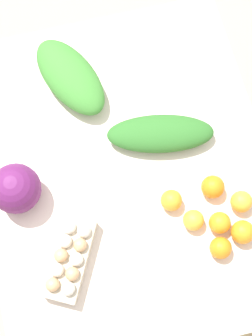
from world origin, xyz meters
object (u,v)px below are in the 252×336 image
at_px(egg_carton, 70,258).
at_px(orange_1, 221,248).
at_px(cabbage_purple, 16,187).
at_px(orange_3, 243,232).
at_px(orange_0, 171,200).
at_px(greens_bunch_kale, 70,77).
at_px(orange_4, 213,187).
at_px(orange_2, 193,220).
at_px(orange_5, 241,202).
at_px(greens_bunch_beet_tops, 160,134).
at_px(orange_6, 220,223).

height_order(egg_carton, orange_1, egg_carton).
bearing_deg(cabbage_purple, orange_3, 65.48).
bearing_deg(orange_0, egg_carton, -73.92).
distance_m(orange_0, orange_1, 0.22).
relative_size(greens_bunch_kale, orange_0, 4.80).
height_order(egg_carton, orange_3, egg_carton).
bearing_deg(orange_3, greens_bunch_kale, -147.54).
bearing_deg(orange_4, egg_carton, -77.20).
relative_size(orange_0, orange_2, 1.04).
bearing_deg(greens_bunch_kale, orange_2, 25.48).
relative_size(orange_1, orange_4, 0.92).
distance_m(cabbage_purple, orange_5, 0.74).
height_order(egg_carton, orange_2, egg_carton).
relative_size(cabbage_purple, greens_bunch_beet_tops, 0.45).
bearing_deg(orange_4, orange_1, -9.56).
distance_m(orange_2, orange_5, 0.17).
height_order(greens_bunch_kale, orange_2, greens_bunch_kale).
distance_m(cabbage_purple, orange_4, 0.64).
bearing_deg(orange_4, orange_3, 16.81).
height_order(greens_bunch_beet_tops, orange_4, greens_bunch_beet_tops).
xyz_separation_m(orange_3, orange_5, (-0.10, 0.03, -0.00)).
height_order(orange_3, orange_6, orange_3).
bearing_deg(cabbage_purple, egg_carton, 24.76).
distance_m(cabbage_purple, orange_0, 0.51).
relative_size(orange_2, orange_3, 0.90).
bearing_deg(orange_4, orange_6, -5.81).
relative_size(egg_carton, greens_bunch_beet_tops, 0.78).
distance_m(orange_3, orange_6, 0.08).
height_order(egg_carton, greens_bunch_beet_tops, egg_carton).
height_order(orange_0, orange_5, same).
bearing_deg(orange_3, orange_2, -117.93).
xyz_separation_m(greens_bunch_beet_tops, orange_3, (0.39, 0.17, -0.00)).
xyz_separation_m(greens_bunch_beet_tops, orange_2, (0.31, 0.03, -0.01)).
bearing_deg(orange_6, orange_1, -15.13).
bearing_deg(orange_6, greens_bunch_kale, -149.73).
relative_size(orange_3, orange_4, 0.99).
height_order(cabbage_purple, orange_6, cabbage_purple).
bearing_deg(greens_bunch_beet_tops, orange_4, 28.31).
relative_size(cabbage_purple, orange_4, 2.11).
bearing_deg(orange_5, orange_0, -104.89).
height_order(egg_carton, orange_4, egg_carton).
bearing_deg(orange_5, cabbage_purple, -106.74).
xyz_separation_m(greens_bunch_kale, orange_0, (0.51, 0.23, -0.01)).
height_order(orange_4, orange_6, orange_4).
relative_size(orange_1, orange_2, 1.03).
height_order(greens_bunch_kale, orange_0, greens_bunch_kale).
bearing_deg(orange_6, orange_4, 174.19).
xyz_separation_m(greens_bunch_kale, orange_3, (0.67, 0.43, -0.01)).
bearing_deg(orange_4, greens_bunch_beet_tops, -151.69).
bearing_deg(egg_carton, orange_1, 107.97).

